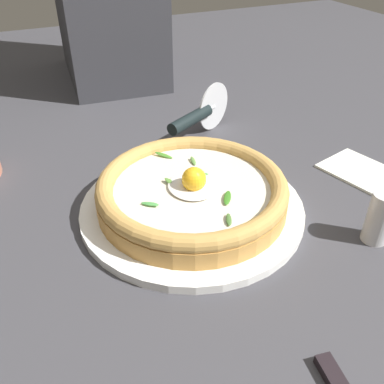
% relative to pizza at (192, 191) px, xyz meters
% --- Properties ---
extents(ground_plane, '(2.40, 2.40, 0.03)m').
position_rel_pizza_xyz_m(ground_plane, '(0.05, -0.02, -0.05)').
color(ground_plane, '#3B3B40').
rests_on(ground_plane, ground).
extents(pizza_plate, '(0.31, 0.31, 0.01)m').
position_rel_pizza_xyz_m(pizza_plate, '(-0.00, 0.00, -0.03)').
color(pizza_plate, white).
rests_on(pizza_plate, ground).
extents(pizza, '(0.26, 0.26, 0.06)m').
position_rel_pizza_xyz_m(pizza, '(0.00, 0.00, 0.00)').
color(pizza, '#C88F45').
rests_on(pizza, pizza_plate).
extents(pizza_cutter, '(0.09, 0.15, 0.09)m').
position_rel_pizza_xyz_m(pizza_cutter, '(-0.20, 0.10, 0.01)').
color(pizza_cutter, silver).
rests_on(pizza_cutter, ground).
extents(folded_napkin, '(0.16, 0.12, 0.01)m').
position_rel_pizza_xyz_m(folded_napkin, '(0.03, 0.29, -0.03)').
color(folded_napkin, white).
rests_on(folded_napkin, ground).
extents(pepper_shaker, '(0.03, 0.03, 0.07)m').
position_rel_pizza_xyz_m(pepper_shaker, '(0.15, 0.19, 0.00)').
color(pepper_shaker, silver).
rests_on(pepper_shaker, ground).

